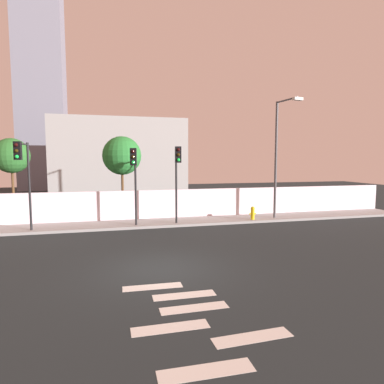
% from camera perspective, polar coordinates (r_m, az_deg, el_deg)
% --- Properties ---
extents(ground_plane, '(80.00, 80.00, 0.00)m').
position_cam_1_polar(ground_plane, '(12.00, -5.28, -13.15)').
color(ground_plane, '#202729').
extents(sidewalk, '(36.00, 2.40, 0.15)m').
position_cam_1_polar(sidewalk, '(19.87, -9.10, -5.45)').
color(sidewalk, gray).
rests_on(sidewalk, ground).
extents(perimeter_wall, '(36.00, 0.18, 1.80)m').
position_cam_1_polar(perimeter_wall, '(20.98, -9.48, -2.17)').
color(perimeter_wall, white).
rests_on(perimeter_wall, sidewalk).
extents(crosswalk_marking, '(3.53, 4.74, 0.01)m').
position_cam_1_polar(crosswalk_marking, '(8.68, -0.33, -20.69)').
color(crosswalk_marking, silver).
rests_on(crosswalk_marking, ground).
extents(traffic_light_left, '(0.35, 1.08, 4.44)m').
position_cam_1_polar(traffic_light_left, '(18.72, -2.56, 4.15)').
color(traffic_light_left, black).
rests_on(traffic_light_left, sidewalk).
extents(traffic_light_center, '(0.44, 1.54, 4.31)m').
position_cam_1_polar(traffic_light_center, '(18.12, -9.94, 3.82)').
color(traffic_light_center, black).
rests_on(traffic_light_center, sidewalk).
extents(traffic_light_right, '(0.47, 1.31, 4.59)m').
position_cam_1_polar(traffic_light_right, '(18.65, -27.17, 3.90)').
color(traffic_light_right, black).
rests_on(traffic_light_right, sidewalk).
extents(street_lamp_curbside, '(0.65, 2.13, 7.32)m').
position_cam_1_polar(street_lamp_curbside, '(21.43, 14.76, 7.03)').
color(street_lamp_curbside, '#4C4C51').
rests_on(street_lamp_curbside, sidewalk).
extents(fire_hydrant, '(0.44, 0.26, 0.82)m').
position_cam_1_polar(fire_hydrant, '(20.88, 10.43, -3.51)').
color(fire_hydrant, gold).
rests_on(fire_hydrant, sidewalk).
extents(roadside_tree_leftmost, '(2.08, 2.08, 5.14)m').
position_cam_1_polar(roadside_tree_leftmost, '(22.42, -28.75, 5.48)').
color(roadside_tree_leftmost, brown).
rests_on(roadside_tree_leftmost, ground).
extents(roadside_tree_midleft, '(2.47, 2.47, 5.36)m').
position_cam_1_polar(roadside_tree_midleft, '(21.77, -12.02, 6.13)').
color(roadside_tree_midleft, brown).
rests_on(roadside_tree_midleft, ground).
extents(low_building_distant, '(12.98, 6.00, 7.92)m').
position_cam_1_polar(low_building_distant, '(34.74, -12.37, 5.62)').
color(low_building_distant, '#A1A1A1').
rests_on(low_building_distant, ground).
extents(tower_on_skyline, '(5.65, 5.00, 25.29)m').
position_cam_1_polar(tower_on_skyline, '(48.18, -24.59, 15.59)').
color(tower_on_skyline, slate).
rests_on(tower_on_skyline, ground).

